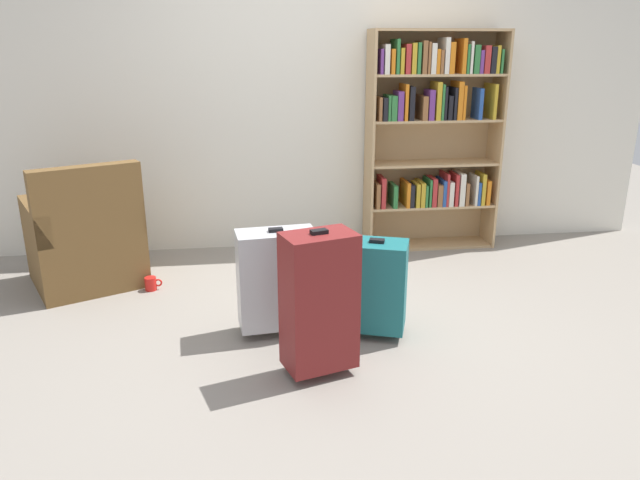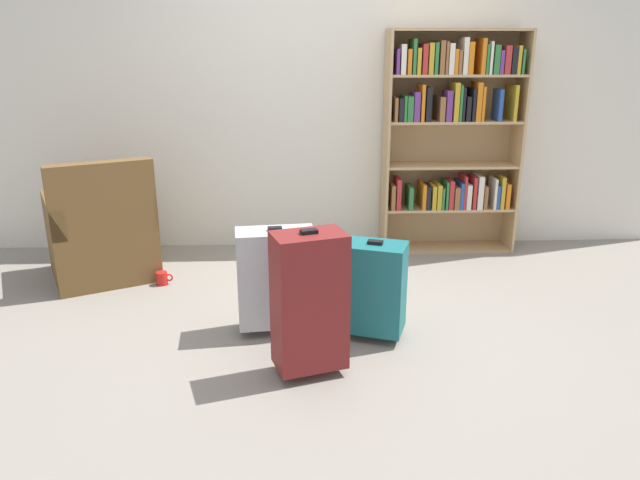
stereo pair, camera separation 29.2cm
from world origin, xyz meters
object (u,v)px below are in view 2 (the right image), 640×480
at_px(armchair, 102,236).
at_px(suitcase_silver, 276,278).
at_px(suitcase_dark_red, 309,301).
at_px(bookshelf, 451,131).
at_px(suitcase_teal, 374,287).
at_px(mug, 162,278).

relative_size(armchair, suitcase_silver, 1.44).
bearing_deg(armchair, suitcase_dark_red, -44.35).
bearing_deg(bookshelf, suitcase_teal, -117.08).
distance_m(mug, suitcase_dark_red, 1.66).
bearing_deg(bookshelf, suitcase_dark_red, -121.12).
height_order(armchair, suitcase_silver, armchair).
relative_size(suitcase_teal, suitcase_silver, 0.92).
bearing_deg(suitcase_silver, armchair, 143.98).
xyz_separation_m(suitcase_silver, suitcase_dark_red, (0.18, -0.50, 0.07)).
bearing_deg(mug, armchair, 157.75).
distance_m(bookshelf, mug, 2.51).
height_order(suitcase_teal, suitcase_dark_red, suitcase_dark_red).
distance_m(mug, suitcase_teal, 1.67).
xyz_separation_m(bookshelf, mug, (-2.22, -0.72, -0.94)).
height_order(bookshelf, armchair, bookshelf).
bearing_deg(mug, suitcase_teal, -31.64).
relative_size(bookshelf, suitcase_dark_red, 2.24).
bearing_deg(suitcase_dark_red, bookshelf, 58.88).
relative_size(armchair, suitcase_teal, 1.56).
distance_m(bookshelf, suitcase_teal, 1.90).
height_order(bookshelf, suitcase_silver, bookshelf).
xyz_separation_m(mug, suitcase_silver, (0.84, -0.76, 0.29)).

